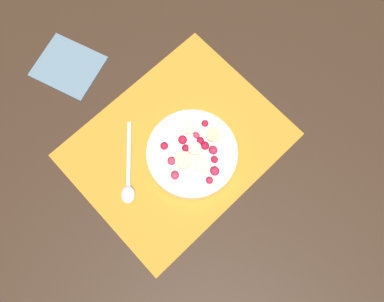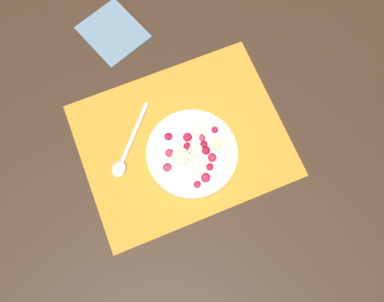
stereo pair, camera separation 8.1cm
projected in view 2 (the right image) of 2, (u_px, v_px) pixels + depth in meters
ground_plane at (183, 140)px, 0.87m from camera, size 3.00×3.00×0.00m
placemat at (183, 140)px, 0.86m from camera, size 0.46×0.37×0.01m
fruit_bowl at (192, 153)px, 0.83m from camera, size 0.20×0.20×0.05m
spoon at (125, 155)px, 0.85m from camera, size 0.14×0.15×0.01m
napkin at (113, 32)px, 0.94m from camera, size 0.17×0.19×0.01m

